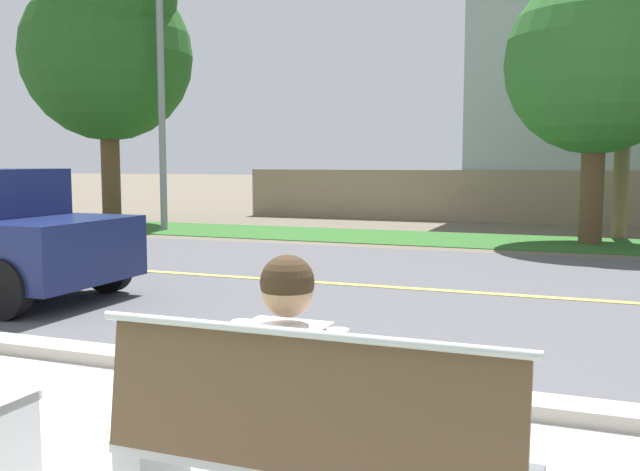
{
  "coord_description": "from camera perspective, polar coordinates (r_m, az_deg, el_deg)",
  "views": [
    {
      "loc": [
        2.25,
        -2.26,
        1.63
      ],
      "look_at": [
        0.09,
        3.32,
        1.0
      ],
      "focal_mm": 39.78,
      "sensor_mm": 36.0,
      "label": 1
    }
  ],
  "objects": [
    {
      "name": "seated_person_white",
      "position": [
        3.07,
        -1.89,
        -12.05
      ],
      "size": [
        0.52,
        0.68,
        1.25
      ],
      "color": "#47382D",
      "rests_on": "ground_plane"
    },
    {
      "name": "curb_edge",
      "position": [
        5.37,
        -4.77,
        -11.07
      ],
      "size": [
        44.0,
        0.3,
        0.11
      ],
      "primitive_type": "cube",
      "color": "#ADA89E",
      "rests_on": "ground_plane"
    },
    {
      "name": "far_verge_grass",
      "position": [
        14.97,
        12.36,
        -0.38
      ],
      "size": [
        48.0,
        2.8,
        0.02
      ],
      "primitive_type": "cube",
      "color": "#2D6026",
      "rests_on": "ground_plane"
    },
    {
      "name": "road_centre_line",
      "position": [
        9.19,
        6.63,
        -4.21
      ],
      "size": [
        48.0,
        0.14,
        0.01
      ],
      "primitive_type": "cube",
      "color": "#E0CC4C",
      "rests_on": "ground_plane"
    },
    {
      "name": "ground_plane",
      "position": [
        10.63,
        8.67,
        -2.9
      ],
      "size": [
        140.0,
        140.0,
        0.0
      ],
      "primitive_type": "plane",
      "color": "#665B4C"
    },
    {
      "name": "streetlamp",
      "position": [
        17.51,
        -12.34,
        13.81
      ],
      "size": [
        0.24,
        2.1,
        7.1
      ],
      "color": "gray",
      "rests_on": "ground_plane"
    },
    {
      "name": "shade_tree_far_left",
      "position": [
        19.36,
        -16.6,
        14.66
      ],
      "size": [
        4.32,
        4.32,
        7.13
      ],
      "color": "brown",
      "rests_on": "ground_plane"
    },
    {
      "name": "street_asphalt",
      "position": [
        9.19,
        6.63,
        -4.24
      ],
      "size": [
        52.0,
        8.0,
        0.01
      ],
      "primitive_type": "cube",
      "color": "#515156",
      "rests_on": "ground_plane"
    },
    {
      "name": "shade_tree_left",
      "position": [
        15.02,
        21.86,
        13.79
      ],
      "size": [
        3.53,
        3.53,
        5.82
      ],
      "color": "brown",
      "rests_on": "ground_plane"
    },
    {
      "name": "garden_wall",
      "position": [
        19.7,
        11.98,
        3.14
      ],
      "size": [
        13.0,
        0.36,
        1.4
      ],
      "primitive_type": "cube",
      "color": "gray",
      "rests_on": "ground_plane"
    },
    {
      "name": "bench_right",
      "position": [
        2.95,
        -0.57,
        -17.44
      ],
      "size": [
        1.74,
        0.48,
        1.01
      ],
      "color": "silver",
      "rests_on": "ground_plane"
    }
  ]
}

